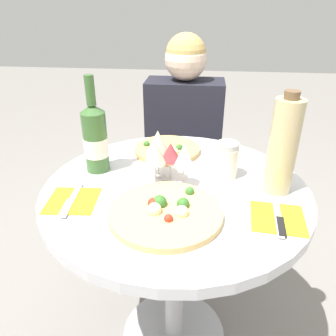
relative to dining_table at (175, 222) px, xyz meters
name	(u,v)px	position (x,y,z in m)	size (l,w,h in m)	color
ground_plane	(174,335)	(0.00, 0.00, -0.62)	(12.00, 12.00, 0.00)	gray
dining_table	(175,222)	(0.00, 0.00, 0.00)	(0.89, 0.89, 0.77)	#B2B2B7
chair_behind_diner	(184,166)	(-0.02, 0.79, -0.18)	(0.38, 0.38, 0.92)	silver
seated_diner	(183,161)	(-0.02, 0.65, -0.08)	(0.40, 0.43, 1.19)	black
pizza_large	(166,212)	(-0.01, -0.17, 0.17)	(0.33, 0.33, 0.05)	#DBB26B
pizza_small_far	(167,150)	(-0.06, 0.26, 0.16)	(0.27, 0.27, 0.04)	tan
wine_bottle	(95,138)	(-0.29, 0.09, 0.28)	(0.09, 0.09, 0.34)	#38602D
tall_carafe	(283,146)	(0.33, 0.01, 0.31)	(0.09, 0.09, 0.33)	tan
sugar_shaker	(227,160)	(0.17, 0.09, 0.22)	(0.08, 0.08, 0.13)	silver
wine_glass_front_left	(155,153)	(-0.07, 0.01, 0.27)	(0.07, 0.07, 0.16)	silver
wine_glass_back_left	(158,143)	(-0.07, 0.07, 0.27)	(0.08, 0.08, 0.17)	silver
wine_glass_center	(171,153)	(-0.02, 0.04, 0.25)	(0.07, 0.07, 0.14)	silver
wine_glass_front_right	(184,156)	(0.03, 0.01, 0.26)	(0.07, 0.07, 0.15)	silver
place_setting_left	(72,201)	(-0.31, -0.13, 0.16)	(0.16, 0.19, 0.01)	yellow
place_setting_right	(278,218)	(0.31, -0.16, 0.16)	(0.16, 0.19, 0.01)	yellow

